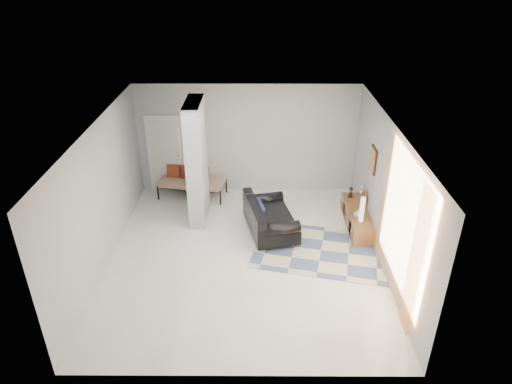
{
  "coord_description": "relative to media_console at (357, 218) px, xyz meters",
  "views": [
    {
      "loc": [
        0.27,
        -7.69,
        5.6
      ],
      "look_at": [
        0.23,
        0.6,
        1.18
      ],
      "focal_mm": 32.0,
      "sensor_mm": 36.0,
      "label": 1
    }
  ],
  "objects": [
    {
      "name": "wall_back",
      "position": [
        -2.52,
        1.8,
        1.2
      ],
      "size": [
        6.0,
        0.0,
        6.0
      ],
      "primitive_type": "plane",
      "rotation": [
        1.57,
        0.0,
        0.0
      ],
      "color": "#ADB0B1",
      "rests_on": "ground"
    },
    {
      "name": "wall_right",
      "position": [
        0.23,
        -1.2,
        1.2
      ],
      "size": [
        0.0,
        6.0,
        6.0
      ],
      "primitive_type": "plane",
      "rotation": [
        1.57,
        0.0,
        -1.57
      ],
      "color": "#ADB0B1",
      "rests_on": "ground"
    },
    {
      "name": "loveseat",
      "position": [
        -2.03,
        -0.28,
        0.15
      ],
      "size": [
        1.27,
        1.77,
        0.76
      ],
      "rotation": [
        0.0,
        0.0,
        0.23
      ],
      "color": "silver",
      "rests_on": "floor"
    },
    {
      "name": "wall_art",
      "position": [
        0.2,
        -0.0,
        1.45
      ],
      "size": [
        0.04,
        0.45,
        0.55
      ],
      "primitive_type": "cube",
      "color": "#3C2010",
      "rests_on": "wall_right"
    },
    {
      "name": "media_console",
      "position": [
        0.0,
        0.0,
        0.0
      ],
      "size": [
        0.45,
        1.73,
        0.8
      ],
      "color": "brown",
      "rests_on": "floor"
    },
    {
      "name": "hallway_door",
      "position": [
        -4.62,
        1.76,
        0.82
      ],
      "size": [
        0.85,
        0.06,
        2.04
      ],
      "primitive_type": "cube",
      "color": "white",
      "rests_on": "floor"
    },
    {
      "name": "daybed",
      "position": [
        -3.94,
        1.43,
        0.22
      ],
      "size": [
        1.73,
        0.95,
        0.77
      ],
      "rotation": [
        0.0,
        0.0,
        -0.16
      ],
      "color": "black",
      "rests_on": "floor"
    },
    {
      "name": "partition_column",
      "position": [
        -3.62,
        0.4,
        1.2
      ],
      "size": [
        0.35,
        1.2,
        2.8
      ],
      "primitive_type": "cube",
      "color": "#AEB3B6",
      "rests_on": "floor"
    },
    {
      "name": "wall_left",
      "position": [
        -5.27,
        -1.2,
        1.2
      ],
      "size": [
        0.0,
        6.0,
        6.0
      ],
      "primitive_type": "plane",
      "rotation": [
        1.57,
        0.0,
        1.57
      ],
      "color": "#ADB0B1",
      "rests_on": "ground"
    },
    {
      "name": "floor",
      "position": [
        -2.52,
        -1.2,
        -0.2
      ],
      "size": [
        6.0,
        6.0,
        0.0
      ],
      "primitive_type": "plane",
      "color": "beige",
      "rests_on": "ground"
    },
    {
      "name": "bronze_figurine",
      "position": [
        -0.05,
        0.64,
        0.32
      ],
      "size": [
        0.13,
        0.13,
        0.25
      ],
      "primitive_type": null,
      "rotation": [
        0.0,
        0.0,
        0.07
      ],
      "color": "#321F16",
      "rests_on": "media_console"
    },
    {
      "name": "curtain",
      "position": [
        0.15,
        -2.35,
        1.25
      ],
      "size": [
        0.0,
        2.55,
        2.55
      ],
      "primitive_type": "plane",
      "rotation": [
        1.57,
        0.0,
        1.57
      ],
      "color": "#FF9F43",
      "rests_on": "wall_right"
    },
    {
      "name": "vase",
      "position": [
        -0.05,
        -0.28,
        0.29
      ],
      "size": [
        0.21,
        0.21,
        0.19
      ],
      "primitive_type": "imported",
      "rotation": [
        0.0,
        0.0,
        0.14
      ],
      "color": "silver",
      "rests_on": "media_console"
    },
    {
      "name": "cylinder_lamp",
      "position": [
        -0.02,
        -0.45,
        0.48
      ],
      "size": [
        0.1,
        0.1,
        0.57
      ],
      "primitive_type": "cylinder",
      "color": "silver",
      "rests_on": "media_console"
    },
    {
      "name": "wall_front",
      "position": [
        -2.52,
        -4.2,
        1.2
      ],
      "size": [
        6.0,
        0.0,
        6.0
      ],
      "primitive_type": "plane",
      "rotation": [
        -1.57,
        0.0,
        0.0
      ],
      "color": "#ADB0B1",
      "rests_on": "ground"
    },
    {
      "name": "area_rug",
      "position": [
        -0.92,
        -1.0,
        -0.2
      ],
      "size": [
        3.09,
        2.39,
        0.01
      ],
      "primitive_type": "cube",
      "rotation": [
        0.0,
        0.0,
        -0.22
      ],
      "color": "#C0BA93",
      "rests_on": "floor"
    },
    {
      "name": "ceiling",
      "position": [
        -2.52,
        -1.2,
        2.6
      ],
      "size": [
        6.0,
        6.0,
        0.0
      ],
      "primitive_type": "plane",
      "rotation": [
        3.14,
        0.0,
        0.0
      ],
      "color": "white",
      "rests_on": "wall_back"
    }
  ]
}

